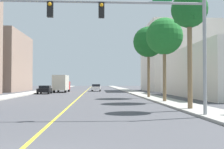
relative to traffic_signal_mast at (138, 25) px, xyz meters
name	(u,v)px	position (x,y,z in m)	size (l,w,h in m)	color
ground	(84,93)	(-4.44, 33.25, -5.07)	(192.00, 192.00, 0.00)	#47474C
sidewalk_left	(31,93)	(-13.55, 33.25, -4.99)	(2.71, 168.00, 0.15)	#B2ADA3
sidewalk_right	(136,93)	(4.68, 33.25, -4.99)	(2.71, 168.00, 0.15)	#9E9B93
lane_marking_center	(84,93)	(-4.44, 33.25, -5.06)	(0.16, 144.00, 0.01)	yellow
building_right_far	(182,58)	(16.93, 45.50, 2.22)	(16.09, 15.96, 14.56)	silver
traffic_signal_mast	(138,25)	(0.00, 0.00, 0.00)	(11.96, 0.36, 6.64)	gray
palm_near	(189,12)	(4.09, 3.50, 1.69)	(2.49, 2.49, 8.01)	brown
palm_mid	(164,37)	(4.16, 10.72, 1.17)	(3.48, 3.48, 7.87)	brown
palm_far	(148,42)	(4.02, 17.93, 1.68)	(3.69, 3.69, 8.49)	brown
car_black	(45,89)	(-10.70, 30.89, -4.34)	(1.98, 4.00, 1.37)	black
car_white	(96,88)	(-2.25, 43.25, -4.30)	(2.06, 4.10, 1.49)	white
delivery_truck	(61,83)	(-8.87, 37.85, -3.37)	(2.63, 7.16, 3.22)	red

